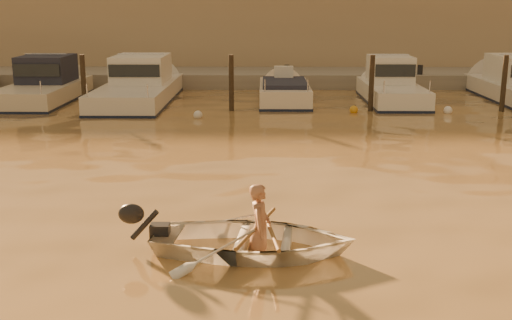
{
  "coord_description": "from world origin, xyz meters",
  "views": [
    {
      "loc": [
        0.97,
        -9.06,
        3.78
      ],
      "look_at": [
        0.81,
        3.28,
        0.75
      ],
      "focal_mm": 45.0,
      "sensor_mm": 36.0,
      "label": 1
    }
  ],
  "objects_px": {
    "moored_boat_3": "(284,96)",
    "waterfront_building": "(247,29)",
    "moored_boat_2": "(138,86)",
    "person": "(260,228)",
    "moored_boat_4": "(392,86)",
    "dinghy": "(254,240)",
    "moored_boat_1": "(43,85)"
  },
  "relations": [
    {
      "from": "moored_boat_2",
      "to": "waterfront_building",
      "type": "relative_size",
      "value": 0.18
    },
    {
      "from": "person",
      "to": "moored_boat_2",
      "type": "bearing_deg",
      "value": 22.7
    },
    {
      "from": "moored_boat_3",
      "to": "waterfront_building",
      "type": "xyz_separation_m",
      "value": [
        -1.76,
        11.0,
        2.17
      ]
    },
    {
      "from": "moored_boat_3",
      "to": "waterfront_building",
      "type": "bearing_deg",
      "value": 99.11
    },
    {
      "from": "person",
      "to": "moored_boat_1",
      "type": "xyz_separation_m",
      "value": [
        -8.65,
        15.73,
        0.22
      ]
    },
    {
      "from": "person",
      "to": "moored_boat_4",
      "type": "height_order",
      "value": "moored_boat_4"
    },
    {
      "from": "moored_boat_1",
      "to": "waterfront_building",
      "type": "relative_size",
      "value": 0.15
    },
    {
      "from": "waterfront_building",
      "to": "moored_boat_2",
      "type": "bearing_deg",
      "value": -109.83
    },
    {
      "from": "dinghy",
      "to": "person",
      "type": "distance_m",
      "value": 0.22
    },
    {
      "from": "moored_boat_4",
      "to": "waterfront_building",
      "type": "bearing_deg",
      "value": 118.5
    },
    {
      "from": "person",
      "to": "moored_boat_3",
      "type": "distance_m",
      "value": 15.75
    },
    {
      "from": "dinghy",
      "to": "moored_boat_1",
      "type": "distance_m",
      "value": 17.9
    },
    {
      "from": "moored_boat_4",
      "to": "waterfront_building",
      "type": "distance_m",
      "value": 12.64
    },
    {
      "from": "dinghy",
      "to": "moored_boat_2",
      "type": "distance_m",
      "value": 16.44
    },
    {
      "from": "moored_boat_1",
      "to": "moored_boat_3",
      "type": "distance_m",
      "value": 9.51
    },
    {
      "from": "moored_boat_4",
      "to": "moored_boat_2",
      "type": "bearing_deg",
      "value": 180.0
    },
    {
      "from": "moored_boat_2",
      "to": "dinghy",
      "type": "bearing_deg",
      "value": -73.08
    },
    {
      "from": "person",
      "to": "waterfront_building",
      "type": "xyz_separation_m",
      "value": [
        -0.91,
        26.73,
        1.99
      ]
    },
    {
      "from": "moored_boat_1",
      "to": "moored_boat_4",
      "type": "relative_size",
      "value": 1.1
    },
    {
      "from": "person",
      "to": "moored_boat_4",
      "type": "relative_size",
      "value": 0.23
    },
    {
      "from": "moored_boat_4",
      "to": "dinghy",
      "type": "bearing_deg",
      "value": -108.17
    },
    {
      "from": "dinghy",
      "to": "moored_boat_3",
      "type": "height_order",
      "value": "moored_boat_3"
    },
    {
      "from": "moored_boat_2",
      "to": "moored_boat_3",
      "type": "xyz_separation_m",
      "value": [
        5.73,
        0.0,
        -0.4
      ]
    },
    {
      "from": "dinghy",
      "to": "waterfront_building",
      "type": "relative_size",
      "value": 0.07
    },
    {
      "from": "dinghy",
      "to": "waterfront_building",
      "type": "height_order",
      "value": "waterfront_building"
    },
    {
      "from": "moored_boat_4",
      "to": "moored_boat_1",
      "type": "bearing_deg",
      "value": 180.0
    },
    {
      "from": "moored_boat_1",
      "to": "moored_boat_2",
      "type": "height_order",
      "value": "same"
    },
    {
      "from": "dinghy",
      "to": "waterfront_building",
      "type": "xyz_separation_m",
      "value": [
        -0.81,
        26.72,
        2.2
      ]
    },
    {
      "from": "moored_boat_2",
      "to": "moored_boat_4",
      "type": "distance_m",
      "value": 9.94
    },
    {
      "from": "moored_boat_1",
      "to": "moored_boat_3",
      "type": "relative_size",
      "value": 1.24
    },
    {
      "from": "dinghy",
      "to": "moored_boat_1",
      "type": "xyz_separation_m",
      "value": [
        -8.55,
        15.72,
        0.42
      ]
    },
    {
      "from": "moored_boat_2",
      "to": "waterfront_building",
      "type": "bearing_deg",
      "value": 70.17
    }
  ]
}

